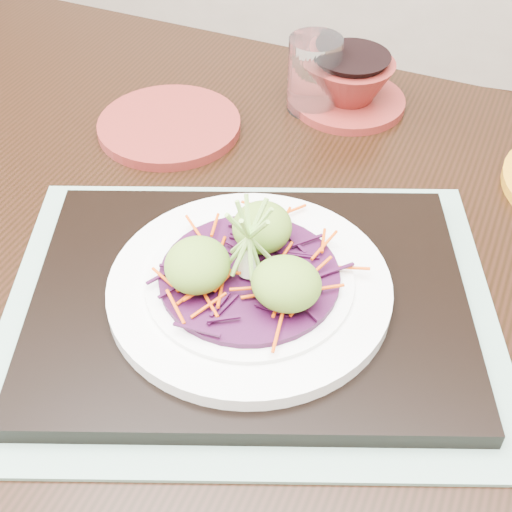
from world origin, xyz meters
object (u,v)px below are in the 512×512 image
(terracotta_side_plate, at_px, (169,126))
(terracotta_bowl_set, at_px, (350,86))
(serving_tray, at_px, (250,299))
(white_plate, at_px, (250,286))
(dining_table, at_px, (245,336))
(water_glass, at_px, (314,74))

(terracotta_side_plate, bearing_deg, terracotta_bowl_set, 30.81)
(serving_tray, xyz_separation_m, white_plate, (0.00, 0.00, 0.02))
(white_plate, relative_size, terracotta_bowl_set, 1.44)
(dining_table, bearing_deg, water_glass, 97.36)
(dining_table, relative_size, terracotta_side_plate, 8.10)
(dining_table, height_order, water_glass, water_glass)
(terracotta_bowl_set, bearing_deg, dining_table, -97.28)
(terracotta_side_plate, height_order, terracotta_bowl_set, terracotta_bowl_set)
(white_plate, bearing_deg, terracotta_bowl_set, 87.23)
(serving_tray, bearing_deg, dining_table, 97.23)
(serving_tray, xyz_separation_m, terracotta_side_plate, (-0.18, 0.25, -0.01))
(terracotta_side_plate, relative_size, terracotta_bowl_set, 0.98)
(serving_tray, distance_m, white_plate, 0.02)
(terracotta_side_plate, bearing_deg, dining_table, -51.91)
(water_glass, bearing_deg, dining_table, -89.60)
(terracotta_side_plate, xyz_separation_m, terracotta_bowl_set, (0.20, 0.12, 0.02))
(serving_tray, xyz_separation_m, water_glass, (-0.02, 0.35, 0.03))
(dining_table, xyz_separation_m, white_plate, (0.02, -0.05, 0.14))
(dining_table, xyz_separation_m, serving_tray, (0.02, -0.05, 0.12))
(serving_tray, xyz_separation_m, terracotta_bowl_set, (0.02, 0.37, 0.01))
(dining_table, distance_m, terracotta_bowl_set, 0.35)
(serving_tray, distance_m, terracotta_side_plate, 0.31)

